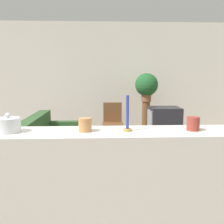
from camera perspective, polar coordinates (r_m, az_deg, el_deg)
ground_plane at (r=2.93m, az=-7.36°, el=-21.95°), size 14.00×14.00×0.00m
wall_back at (r=5.96m, az=-4.88°, el=7.09°), size 9.00×0.06×2.70m
couch at (r=4.08m, az=-13.78°, el=-8.79°), size 0.87×2.08×0.81m
tv_stand at (r=4.64m, az=11.75°, el=-7.65°), size 0.84×0.59×0.43m
television at (r=4.53m, az=11.84°, el=-2.03°), size 0.53×0.46×0.50m
wooden_chair at (r=5.29m, az=0.18°, el=-2.17°), size 0.44×0.44×0.90m
plant_stand at (r=5.51m, az=7.72°, el=-2.36°), size 0.17×0.17×0.92m
potted_plant at (r=5.42m, az=7.89°, el=6.05°), size 0.49×0.49×0.61m
foreground_counter at (r=2.19m, az=-8.90°, el=-17.71°), size 2.77×0.44×1.03m
decorative_bowl at (r=2.13m, az=-22.62°, el=-2.75°), size 0.19×0.19×0.16m
candle_jar at (r=2.00m, az=-6.15°, el=-2.92°), size 0.11×0.11×0.11m
candlestick at (r=2.00m, az=3.54°, el=-1.61°), size 0.07×0.07×0.29m
coffee_tin at (r=2.13m, az=18.05°, el=-2.55°), size 0.10×0.10×0.11m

